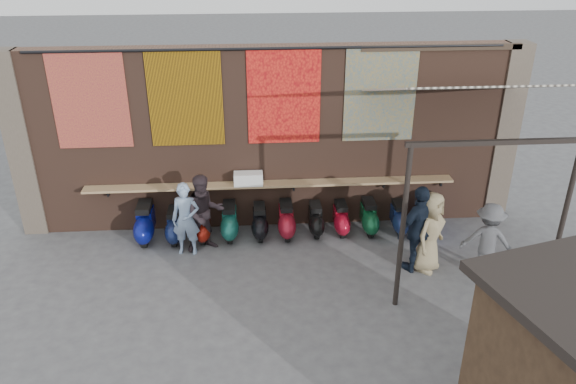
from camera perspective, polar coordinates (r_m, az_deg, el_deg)
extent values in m
plane|color=#474749|center=(10.71, -1.09, -9.85)|extent=(70.00, 70.00, 0.00)
cube|color=brown|center=(12.16, -1.88, 5.39)|extent=(10.00, 0.40, 4.00)
cube|color=#4C4238|center=(13.05, -25.41, 4.29)|extent=(0.50, 0.50, 4.00)
cube|color=#4C4238|center=(13.39, 21.05, 5.60)|extent=(0.50, 0.50, 4.00)
cube|color=#9E7A51|center=(12.17, -1.75, 0.81)|extent=(8.00, 0.32, 0.05)
cube|color=white|center=(12.06, -4.05, 1.36)|extent=(0.62, 0.28, 0.27)
cube|color=maroon|center=(12.05, -19.48, 8.74)|extent=(1.50, 0.02, 2.00)
cube|color=#BB7A0B|center=(11.70, -10.37, 9.31)|extent=(1.50, 0.02, 2.00)
cube|color=red|center=(11.65, -0.41, 9.66)|extent=(1.50, 0.02, 2.00)
cube|color=#235681|center=(11.94, 9.35, 9.73)|extent=(1.50, 0.02, 2.00)
cylinder|color=black|center=(11.39, -1.98, 14.35)|extent=(9.50, 0.06, 0.06)
imported|color=#8AA4C9|center=(11.59, -10.34, -2.74)|extent=(0.60, 0.42, 1.56)
imported|color=#33272C|center=(11.63, -8.47, -2.16)|extent=(0.98, 0.87, 1.68)
imported|color=black|center=(11.11, 13.21, -3.69)|extent=(1.14, 0.87, 1.80)
imported|color=#525357|center=(11.40, 19.63, -4.61)|extent=(1.11, 0.88, 1.51)
imported|color=#9C8A63|center=(11.20, 14.18, -3.95)|extent=(0.93, 0.96, 1.66)
cube|color=gold|center=(7.88, 25.08, -10.11)|extent=(1.17, 0.36, 0.50)
cube|color=#473321|center=(8.44, 23.82, -15.46)|extent=(2.00, 0.64, 0.06)
cube|color=beige|center=(10.71, 17.81, 10.03)|extent=(3.20, 3.28, 0.97)
cube|color=#33261C|center=(12.07, 15.39, 13.99)|extent=(3.30, 0.08, 0.12)
cube|color=black|center=(9.53, 20.54, 4.75)|extent=(3.00, 0.08, 0.08)
cylinder|color=black|center=(9.69, 11.56, -3.74)|extent=(0.09, 0.09, 3.10)
cylinder|color=black|center=(10.76, 26.10, -2.89)|extent=(0.09, 0.09, 3.10)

